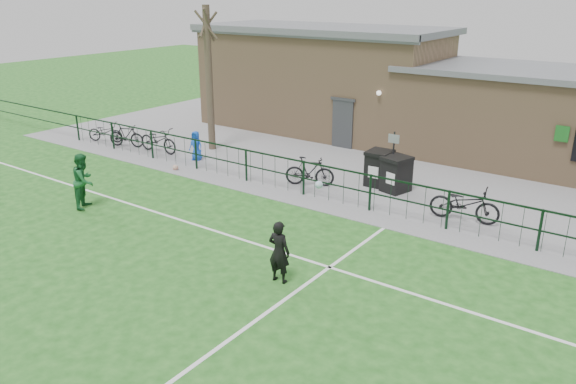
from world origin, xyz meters
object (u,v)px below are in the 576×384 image
Objects in this scene: bicycle_a at (105,132)px; spectator_child at (196,146)px; outfield_player at (84,181)px; bare_tree at (209,80)px; bicycle_d at (310,171)px; ball_ground at (175,167)px; wheelie_bin_right at (396,175)px; bicycle_b at (126,136)px; bicycle_c at (158,140)px; sign_post at (393,160)px; wheelie_bin_left at (379,169)px; bicycle_e at (465,204)px.

spectator_child is at bearing -107.65° from bicycle_a.
bare_tree is at bearing -19.72° from outfield_player.
bicycle_d is 7.50m from outfield_player.
bare_tree reaches higher than bicycle_d.
bicycle_d is 5.45m from ball_ground.
bicycle_d is (-2.73, -1.23, -0.05)m from wheelie_bin_right.
bicycle_b is at bearing -149.33° from bare_tree.
bicycle_a is at bearing 17.60° from outfield_player.
bicycle_c is at bearing -102.58° from bicycle_b.
bicycle_d reaches higher than ball_ground.
sign_post is at bearing -75.04° from outfield_player.
wheelie_bin_left is 9.71m from bicycle_c.
bicycle_b is at bearing -171.22° from sign_post.
bicycle_e reaches higher than bicycle_d.
bicycle_e is (3.09, -1.50, -0.46)m from sign_post.
bicycle_d is at bearing -144.53° from wheelie_bin_left.
outfield_player is 8.20× the size of ball_ground.
outfield_player is (-7.13, -7.34, -0.14)m from sign_post.
bare_tree reaches higher than wheelie_bin_left.
sign_post is 1.13× the size of outfield_player.
spectator_child reaches higher than bicycle_d.
bare_tree reaches higher than outfield_player.
bicycle_c is (-9.58, -1.61, -0.05)m from wheelie_bin_left.
bicycle_a is 1.43× the size of spectator_child.
spectator_child is (3.94, 0.31, 0.09)m from bicycle_b.
outfield_player is (1.47, -7.45, -2.12)m from bare_tree.
bicycle_b is 0.95× the size of outfield_player.
wheelie_bin_left is at bearing 0.48° from spectator_child.
bicycle_b reaches higher than bicycle_a.
sign_post is at bearing 151.99° from wheelie_bin_right.
bicycle_d is (6.16, -1.61, -2.46)m from bare_tree.
bicycle_b is 4.38m from ball_ground.
sign_post is (0.49, 0.02, 0.42)m from wheelie_bin_left.
ball_ground is (0.93, -3.08, -2.89)m from bare_tree.
outfield_player is at bearing -134.18° from sign_post.
spectator_child is (-11.04, -0.02, 0.06)m from bicycle_e.
wheelie_bin_left is 0.64m from sign_post.
bare_tree is at bearing 106.80° from ball_ground.
bicycle_b is (-3.29, -1.95, -2.48)m from bare_tree.
bicycle_b is 14.98m from bicycle_e.
sign_post reaches higher than wheelie_bin_right.
bicycle_d is at bearing -69.61° from outfield_player.
wheelie_bin_right is 3.06m from bicycle_e.
bicycle_b is (-11.40, -1.81, -0.08)m from wheelie_bin_left.
spectator_child is (5.42, 0.29, 0.15)m from bicycle_a.
ball_ground is at bearing -121.33° from bicycle_c.
bicycle_a is (-13.66, -1.54, -0.12)m from wheelie_bin_right.
bare_tree is 4.33m from ball_ground.
bare_tree is 3.57× the size of bicycle_b.
wheelie_bin_right is 0.68× the size of bicycle_b.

